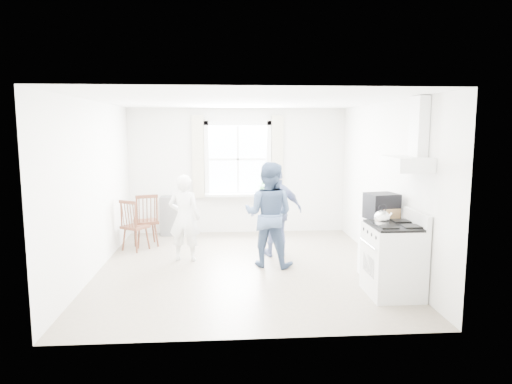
% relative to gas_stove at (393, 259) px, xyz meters
% --- Properties ---
extents(room_shell, '(4.62, 5.12, 2.64)m').
position_rel_gas_stove_xyz_m(room_shell, '(-1.91, 1.35, 0.82)').
color(room_shell, gray).
rests_on(room_shell, ground).
extents(window_assembly, '(1.88, 0.24, 1.70)m').
position_rel_gas_stove_xyz_m(window_assembly, '(-1.91, 3.80, 0.98)').
color(window_assembly, white).
rests_on(window_assembly, room_shell).
extents(range_hood, '(0.45, 0.76, 0.94)m').
position_rel_gas_stove_xyz_m(range_hood, '(0.16, -0.00, 1.42)').
color(range_hood, white).
rests_on(range_hood, room_shell).
extents(shelf_unit, '(0.40, 0.30, 0.80)m').
position_rel_gas_stove_xyz_m(shelf_unit, '(-3.31, 3.68, -0.08)').
color(shelf_unit, slate).
rests_on(shelf_unit, ground).
extents(gas_stove, '(0.68, 0.76, 1.12)m').
position_rel_gas_stove_xyz_m(gas_stove, '(0.00, 0.00, 0.00)').
color(gas_stove, silver).
rests_on(gas_stove, ground).
extents(kettle, '(0.20, 0.20, 0.28)m').
position_rel_gas_stove_xyz_m(kettle, '(-0.19, -0.05, 0.56)').
color(kettle, silver).
rests_on(kettle, gas_stove).
extents(low_cabinet, '(0.50, 0.55, 0.90)m').
position_rel_gas_stove_xyz_m(low_cabinet, '(0.07, 0.70, -0.03)').
color(low_cabinet, white).
rests_on(low_cabinet, ground).
extents(stereo_stack, '(0.48, 0.44, 0.37)m').
position_rel_gas_stove_xyz_m(stereo_stack, '(0.04, 0.62, 0.60)').
color(stereo_stack, black).
rests_on(stereo_stack, low_cabinet).
extents(cardboard_box, '(0.32, 0.28, 0.17)m').
position_rel_gas_stove_xyz_m(cardboard_box, '(0.11, 0.51, 0.50)').
color(cardboard_box, tan).
rests_on(cardboard_box, low_cabinet).
extents(windsor_chair_a, '(0.53, 0.52, 0.99)m').
position_rel_gas_stove_xyz_m(windsor_chair_a, '(-3.64, 2.74, 0.12)').
color(windsor_chair_a, '#492517').
rests_on(windsor_chair_a, ground).
extents(windsor_chair_b, '(0.54, 0.54, 0.94)m').
position_rel_gas_stove_xyz_m(windsor_chair_b, '(-3.87, 2.45, 0.09)').
color(windsor_chair_b, '#492517').
rests_on(windsor_chair_b, ground).
extents(person_left, '(0.61, 0.61, 1.44)m').
position_rel_gas_stove_xyz_m(person_left, '(-2.87, 1.80, 0.24)').
color(person_left, white).
rests_on(person_left, ground).
extents(person_mid, '(1.04, 1.04, 1.67)m').
position_rel_gas_stove_xyz_m(person_mid, '(-1.50, 1.42, 0.35)').
color(person_mid, '#405578').
rests_on(person_mid, ground).
extents(person_right, '(1.07, 1.07, 1.54)m').
position_rel_gas_stove_xyz_m(person_right, '(-1.31, 1.99, 0.29)').
color(person_right, navy).
rests_on(person_right, ground).
extents(potted_plant, '(0.17, 0.17, 0.30)m').
position_rel_gas_stove_xyz_m(potted_plant, '(-1.40, 3.71, 0.52)').
color(potted_plant, '#35773B').
rests_on(potted_plant, window_assembly).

